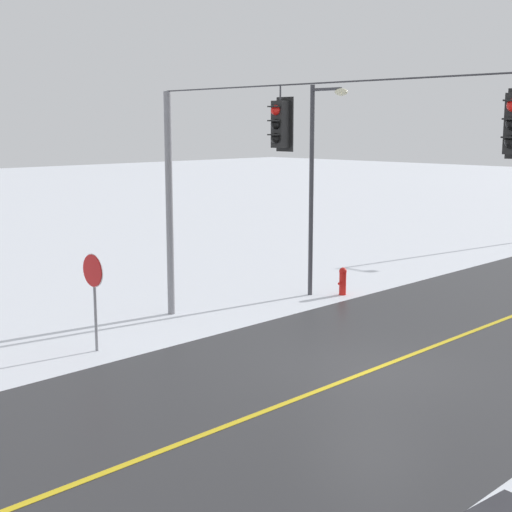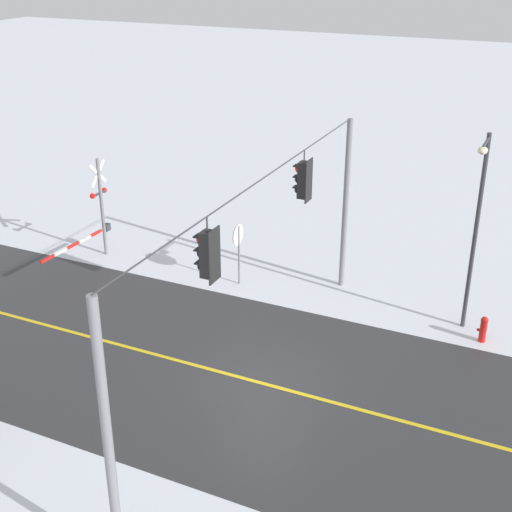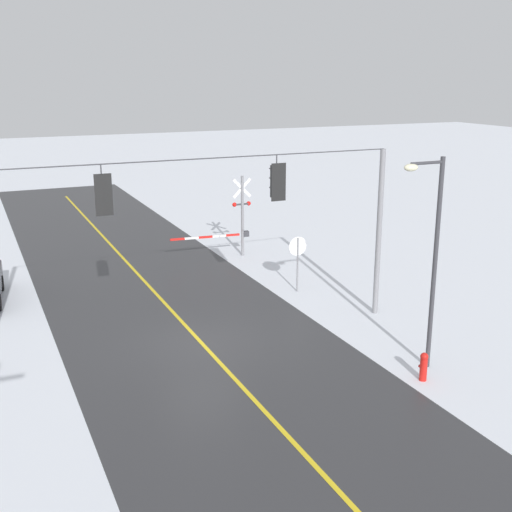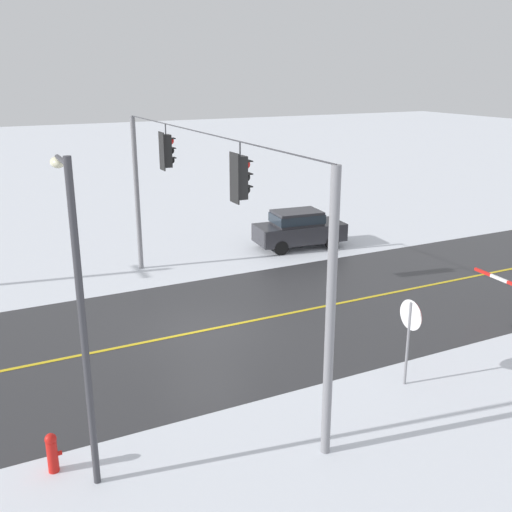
{
  "view_description": "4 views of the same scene",
  "coord_description": "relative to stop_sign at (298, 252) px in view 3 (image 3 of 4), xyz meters",
  "views": [
    {
      "loc": [
        9.16,
        -12.69,
        5.27
      ],
      "look_at": [
        -1.94,
        -1.64,
        2.51
      ],
      "focal_mm": 51.79,
      "sensor_mm": 36.0,
      "label": 1
    },
    {
      "loc": [
        15.18,
        6.85,
        11.61
      ],
      "look_at": [
        -1.72,
        -1.02,
        3.14
      ],
      "focal_mm": 48.75,
      "sensor_mm": 36.0,
      "label": 2
    },
    {
      "loc": [
        6.66,
        19.36,
        8.76
      ],
      "look_at": [
        -2.71,
        -1.49,
        2.36
      ],
      "focal_mm": 45.67,
      "sensor_mm": 36.0,
      "label": 3
    },
    {
      "loc": [
        -16.21,
        6.28,
        7.87
      ],
      "look_at": [
        -2.61,
        -0.53,
        3.13
      ],
      "focal_mm": 41.86,
      "sensor_mm": 36.0,
      "label": 4
    }
  ],
  "objects": [
    {
      "name": "railroad_crossing",
      "position": [
        0.21,
        -6.09,
        0.26
      ],
      "size": [
        4.22,
        0.31,
        4.0
      ],
      "color": "gray",
      "rests_on": "ground"
    },
    {
      "name": "lane_centre_line",
      "position": [
        5.48,
        9.48,
        -1.7
      ],
      "size": [
        0.14,
        72.0,
        0.01
      ],
      "primitive_type": "cube",
      "color": "gold",
      "rests_on": "ground"
    },
    {
      "name": "signal_span",
      "position": [
        5.52,
        3.47,
        2.33
      ],
      "size": [
        14.2,
        0.47,
        6.22
      ],
      "color": "gray",
      "rests_on": "ground"
    },
    {
      "name": "road_asphalt",
      "position": [
        5.48,
        9.48,
        -1.71
      ],
      "size": [
        9.0,
        80.0,
        0.01
      ],
      "primitive_type": "cube",
      "color": "#303033",
      "rests_on": "ground"
    },
    {
      "name": "ground_plane",
      "position": [
        5.48,
        3.48,
        -1.71
      ],
      "size": [
        160.0,
        160.0,
        0.0
      ],
      "primitive_type": "plane",
      "color": "silver"
    },
    {
      "name": "fire_hydrant",
      "position": [
        0.41,
        8.82,
        -1.25
      ],
      "size": [
        0.24,
        0.31,
        0.88
      ],
      "color": "red",
      "rests_on": "ground"
    },
    {
      "name": "streetlamp_near",
      "position": [
        -0.11,
        8.1,
        2.2
      ],
      "size": [
        1.39,
        0.28,
        6.5
      ],
      "color": "#38383D",
      "rests_on": "ground"
    },
    {
      "name": "stop_sign",
      "position": [
        0.0,
        0.0,
        0.0
      ],
      "size": [
        0.8,
        0.09,
        2.35
      ],
      "color": "gray",
      "rests_on": "ground"
    }
  ]
}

